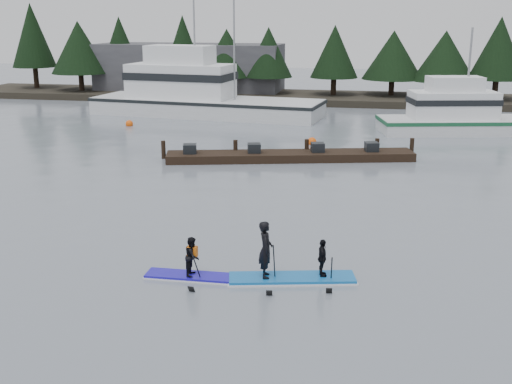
% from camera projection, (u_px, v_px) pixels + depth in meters
% --- Properties ---
extents(ground, '(160.00, 160.00, 0.00)m').
position_uv_depth(ground, '(218.00, 279.00, 19.44)').
color(ground, slate).
rests_on(ground, ground).
extents(far_shore, '(70.00, 8.00, 0.60)m').
position_uv_depth(far_shore, '(330.00, 98.00, 59.09)').
color(far_shore, '#2D281E').
rests_on(far_shore, ground).
extents(treeline, '(60.00, 4.00, 8.00)m').
position_uv_depth(treeline, '(330.00, 101.00, 59.17)').
color(treeline, black).
rests_on(treeline, ground).
extents(waterfront_building, '(18.00, 6.00, 5.00)m').
position_uv_depth(waterfront_building, '(190.00, 70.00, 62.97)').
color(waterfront_building, '#4C4C51').
rests_on(waterfront_building, ground).
extents(fishing_boat_large, '(18.71, 7.29, 10.22)m').
position_uv_depth(fishing_boat_large, '(200.00, 105.00, 51.04)').
color(fishing_boat_large, silver).
rests_on(fishing_boat_large, ground).
extents(fishing_boat_medium, '(13.04, 6.25, 7.74)m').
position_uv_depth(fishing_boat_medium, '(468.00, 125.00, 43.47)').
color(fishing_boat_medium, silver).
rests_on(fishing_boat_medium, ground).
extents(floating_dock, '(13.57, 5.07, 0.45)m').
position_uv_depth(floating_dock, '(290.00, 156.00, 35.23)').
color(floating_dock, black).
rests_on(floating_dock, ground).
extents(buoy_a, '(0.54, 0.54, 0.54)m').
position_uv_depth(buoy_a, '(129.00, 126.00, 46.17)').
color(buoy_a, '#EB530B').
rests_on(buoy_a, ground).
extents(buoy_b, '(0.55, 0.55, 0.55)m').
position_uv_depth(buoy_b, '(312.00, 144.00, 39.64)').
color(buoy_b, '#EB530B').
rests_on(buoy_b, ground).
extents(paddleboard_solo, '(2.91, 1.03, 1.80)m').
position_uv_depth(paddleboard_solo, '(193.00, 264.00, 19.37)').
color(paddleboard_solo, '#1B12AE').
rests_on(paddleboard_solo, ground).
extents(paddleboard_duo, '(3.89, 1.71, 2.36)m').
position_uv_depth(paddleboard_duo, '(287.00, 263.00, 19.15)').
color(paddleboard_duo, '#1261AB').
rests_on(paddleboard_duo, ground).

